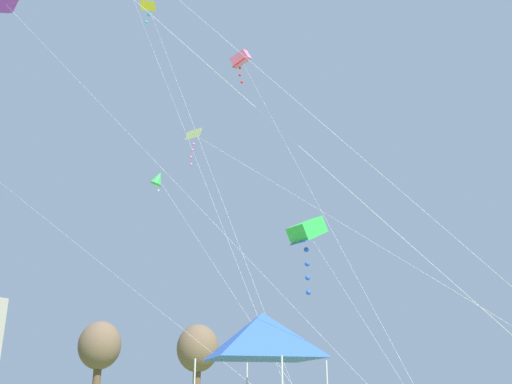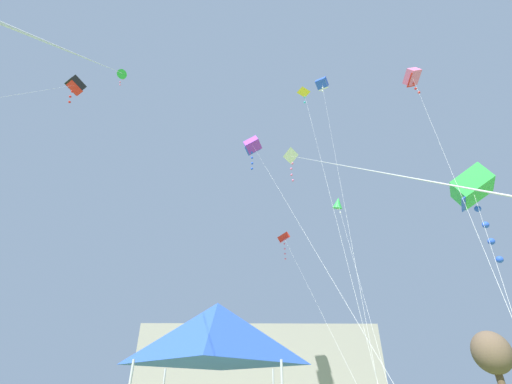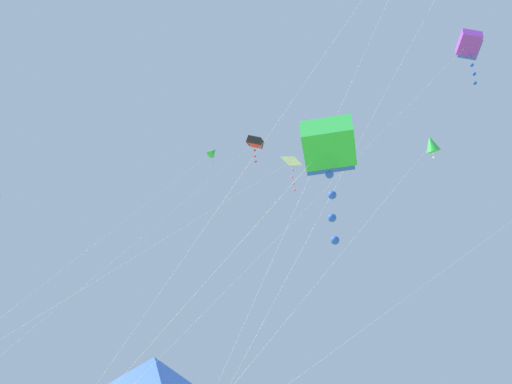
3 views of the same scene
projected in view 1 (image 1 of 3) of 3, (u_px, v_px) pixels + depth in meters
The scene contains 9 objects.
tree_far_right at pixel (100, 346), 62.02m from camera, with size 4.62×4.62×9.33m.
tree_near_right at pixel (198, 349), 56.13m from camera, with size 4.12×4.12×8.32m.
festival_tent at pixel (262, 336), 16.61m from camera, with size 3.06×3.06×4.09m.
kite_pink_box_1 at pixel (241, 59), 37.85m from camera, with size 9.24×13.93×23.53m.
kite_purple_box_4 at pixel (2, 1), 32.23m from camera, with size 3.70×22.21×23.62m.
kite_green_box_6 at pixel (307, 232), 27.86m from camera, with size 6.74×8.22×10.08m.
kite_white_delta_7 at pixel (197, 137), 23.91m from camera, with size 1.60×16.49×12.42m.
kite_yellow_delta_9 at pixel (149, 7), 31.38m from camera, with size 1.33×10.40×22.32m.
kite_green_diamond_10 at pixel (158, 179), 29.09m from camera, with size 2.59×10.64×12.64m.
Camera 1 is at (-19.79, -0.71, 1.84)m, focal length 40.00 mm.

